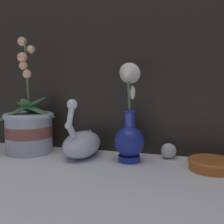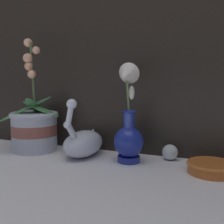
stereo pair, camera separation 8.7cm
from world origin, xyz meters
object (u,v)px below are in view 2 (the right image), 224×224
Objects in this scene: orchid_potted_plant at (34,126)px; glass_sphere at (170,152)px; amber_dish at (211,167)px; blue_vase at (128,128)px; swan_figurine at (84,142)px.

orchid_potted_plant is 0.52m from glass_sphere.
glass_sphere is 0.16m from amber_dish.
blue_vase is 6.08× the size of glass_sphere.
amber_dish is (0.13, -0.09, -0.01)m from glass_sphere.
glass_sphere is (0.12, 0.08, -0.09)m from blue_vase.
blue_vase is at bearing 177.71° from amber_dish.
orchid_potted_plant is 1.90× the size of swan_figurine.
swan_figurine reaches higher than glass_sphere.
blue_vase is 2.31× the size of amber_dish.
orchid_potted_plant is at bearing 177.70° from blue_vase.
swan_figurine is 0.18m from blue_vase.
orchid_potted_plant reaches higher than swan_figurine.
glass_sphere is at bearing 12.29° from swan_figurine.
amber_dish is at bearing -3.22° from swan_figurine.
orchid_potted_plant reaches higher than blue_vase.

